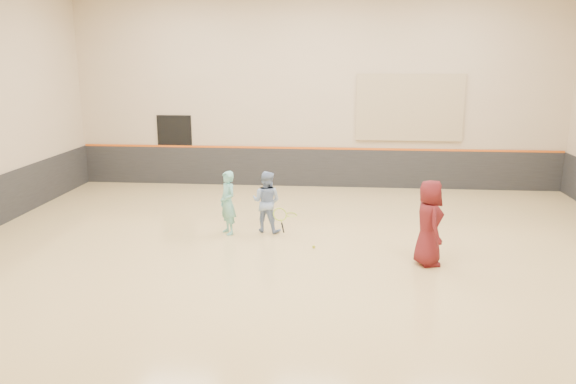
# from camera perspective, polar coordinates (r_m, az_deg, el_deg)

# --- Properties ---
(room) EXTENTS (15.04, 12.04, 6.22)m
(room) POSITION_cam_1_polar(r_m,az_deg,el_deg) (11.78, 1.66, -2.09)
(room) COLOR tan
(room) RESTS_ON ground
(wainscot_back) EXTENTS (14.90, 0.04, 1.20)m
(wainscot_back) POSITION_cam_1_polar(r_m,az_deg,el_deg) (17.64, 2.86, 2.48)
(wainscot_back) COLOR #232326
(wainscot_back) RESTS_ON floor
(accent_stripe) EXTENTS (14.90, 0.03, 0.06)m
(accent_stripe) POSITION_cam_1_polar(r_m,az_deg,el_deg) (17.52, 2.89, 4.46)
(accent_stripe) COLOR #D85914
(accent_stripe) RESTS_ON wall_back
(acoustic_panel) EXTENTS (3.20, 0.08, 2.00)m
(acoustic_panel) POSITION_cam_1_polar(r_m,az_deg,el_deg) (17.47, 12.25, 8.38)
(acoustic_panel) COLOR tan
(acoustic_panel) RESTS_ON wall_back
(doorway) EXTENTS (1.10, 0.05, 2.20)m
(doorway) POSITION_cam_1_polar(r_m,az_deg,el_deg) (18.29, -11.38, 4.22)
(doorway) COLOR black
(doorway) RESTS_ON floor
(girl) EXTENTS (0.60, 0.64, 1.47)m
(girl) POSITION_cam_1_polar(r_m,az_deg,el_deg) (12.93, -6.14, -1.09)
(girl) COLOR #71C4BC
(girl) RESTS_ON floor
(instructor) EXTENTS (0.82, 0.71, 1.44)m
(instructor) POSITION_cam_1_polar(r_m,az_deg,el_deg) (13.04, -2.21, -0.98)
(instructor) COLOR #849ECD
(instructor) RESTS_ON floor
(young_man) EXTENTS (0.67, 0.91, 1.70)m
(young_man) POSITION_cam_1_polar(r_m,az_deg,el_deg) (11.27, 14.12, -3.05)
(young_man) COLOR #591518
(young_man) RESTS_ON floor
(held_racket) EXTENTS (0.47, 0.47, 0.61)m
(held_racket) POSITION_cam_1_polar(r_m,az_deg,el_deg) (12.86, -0.83, -2.29)
(held_racket) COLOR #9CBE29
(held_racket) RESTS_ON instructor
(spare_racket) EXTENTS (0.66, 0.66, 0.14)m
(spare_racket) POSITION_cam_1_polar(r_m,az_deg,el_deg) (14.49, 0.34, -2.13)
(spare_racket) COLOR #94BA28
(spare_racket) RESTS_ON floor
(ball_under_racket) EXTENTS (0.07, 0.07, 0.07)m
(ball_under_racket) POSITION_cam_1_polar(r_m,az_deg,el_deg) (12.08, 2.63, -5.58)
(ball_under_racket) COLOR gold
(ball_under_racket) RESTS_ON floor
(ball_in_hand) EXTENTS (0.07, 0.07, 0.07)m
(ball_in_hand) POSITION_cam_1_polar(r_m,az_deg,el_deg) (11.10, 15.08, -2.30)
(ball_in_hand) COLOR #CCE335
(ball_in_hand) RESTS_ON young_man
(ball_beside_spare) EXTENTS (0.07, 0.07, 0.07)m
(ball_beside_spare) POSITION_cam_1_polar(r_m,az_deg,el_deg) (14.39, -5.79, -2.46)
(ball_beside_spare) COLOR #CCDD33
(ball_beside_spare) RESTS_ON floor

